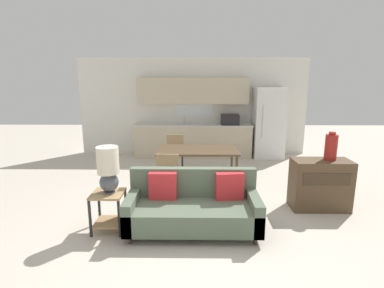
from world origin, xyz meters
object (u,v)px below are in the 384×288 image
at_px(vase, 331,147).
at_px(dining_chair_far_left, 175,151).
at_px(dining_table, 198,152).
at_px(refrigerator, 268,123).
at_px(side_table, 108,205).
at_px(credenza, 320,184).
at_px(table_lamp, 108,168).
at_px(couch, 193,207).
at_px(dining_chair_near_left, 169,172).

bearing_deg(vase, dining_chair_far_left, 143.00).
xyz_separation_m(dining_table, dining_chair_far_left, (-0.52, 0.84, -0.18)).
distance_m(refrigerator, dining_chair_far_left, 2.84).
bearing_deg(side_table, credenza, 13.43).
distance_m(side_table, dining_chair_far_left, 2.93).
relative_size(table_lamp, dining_chair_far_left, 0.78).
distance_m(refrigerator, vase, 3.37).
xyz_separation_m(refrigerator, table_lamp, (-3.19, -4.16, -0.03)).
relative_size(dining_table, credenza, 1.75).
distance_m(dining_table, credenza, 2.37).
bearing_deg(dining_chair_far_left, side_table, -106.55).
distance_m(couch, dining_chair_far_left, 2.82).
bearing_deg(table_lamp, couch, 1.82).
height_order(dining_table, vase, vase).
height_order(side_table, table_lamp, table_lamp).
height_order(couch, vase, vase).
xyz_separation_m(refrigerator, side_table, (-3.21, -4.18, -0.57)).
relative_size(couch, credenza, 1.99).
bearing_deg(vase, dining_table, 151.42).
xyz_separation_m(refrigerator, credenza, (0.08, -3.39, -0.53)).
height_order(refrigerator, dining_chair_near_left, refrigerator).
height_order(refrigerator, table_lamp, refrigerator).
bearing_deg(side_table, table_lamp, 34.92).
bearing_deg(table_lamp, dining_chair_far_left, 75.56).
bearing_deg(refrigerator, couch, -116.02).
bearing_deg(refrigerator, dining_table, -131.59).
height_order(side_table, dining_chair_far_left, dining_chair_far_left).
relative_size(refrigerator, dining_chair_far_left, 2.24).
relative_size(side_table, dining_chair_near_left, 0.67).
relative_size(refrigerator, couch, 1.03).
height_order(refrigerator, dining_table, refrigerator).
distance_m(refrigerator, dining_table, 2.94).
height_order(dining_table, dining_chair_far_left, dining_chair_far_left).
distance_m(credenza, vase, 0.64).
bearing_deg(couch, dining_chair_near_left, 111.16).
bearing_deg(table_lamp, dining_chair_near_left, 58.99).
distance_m(vase, dining_chair_far_left, 3.39).
xyz_separation_m(dining_table, side_table, (-1.27, -1.99, -0.29)).
bearing_deg(table_lamp, refrigerator, 52.56).
xyz_separation_m(refrigerator, dining_chair_near_left, (-2.46, -2.96, -0.46)).
distance_m(credenza, dining_chair_near_left, 2.58).
bearing_deg(credenza, side_table, -166.57).
xyz_separation_m(table_lamp, credenza, (3.27, 0.77, -0.50)).
bearing_deg(vase, credenza, -165.67).
relative_size(table_lamp, dining_chair_near_left, 0.78).
distance_m(dining_table, vase, 2.48).
height_order(table_lamp, vase, vase).
bearing_deg(dining_chair_far_left, table_lamp, -106.14).
bearing_deg(side_table, dining_table, 57.46).
height_order(credenza, vase, vase).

